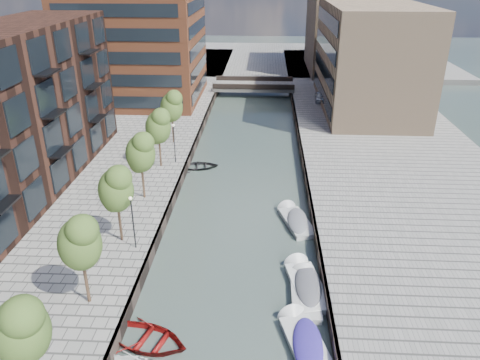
# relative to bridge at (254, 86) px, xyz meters

# --- Properties ---
(water) EXTENTS (300.00, 300.00, 0.00)m
(water) POSITION_rel_bridge_xyz_m (0.00, -32.00, -1.39)
(water) COLOR #38473F
(water) RESTS_ON ground
(quay_right) EXTENTS (20.00, 140.00, 1.00)m
(quay_right) POSITION_rel_bridge_xyz_m (16.00, -32.00, -0.89)
(quay_right) COLOR gray
(quay_right) RESTS_ON ground
(quay_wall_left) EXTENTS (0.25, 140.00, 1.00)m
(quay_wall_left) POSITION_rel_bridge_xyz_m (-6.10, -32.00, -0.89)
(quay_wall_left) COLOR #332823
(quay_wall_left) RESTS_ON ground
(quay_wall_right) EXTENTS (0.25, 140.00, 1.00)m
(quay_wall_right) POSITION_rel_bridge_xyz_m (6.10, -32.00, -0.89)
(quay_wall_right) COLOR #332823
(quay_wall_right) RESTS_ON ground
(far_closure) EXTENTS (80.00, 40.00, 1.00)m
(far_closure) POSITION_rel_bridge_xyz_m (0.00, 28.00, -0.89)
(far_closure) COLOR gray
(far_closure) RESTS_ON ground
(tan_block_near) EXTENTS (12.00, 25.00, 14.00)m
(tan_block_near) POSITION_rel_bridge_xyz_m (16.00, -10.00, 6.61)
(tan_block_near) COLOR #9A7D5E
(tan_block_near) RESTS_ON quay_right
(tan_block_far) EXTENTS (12.00, 20.00, 16.00)m
(tan_block_far) POSITION_rel_bridge_xyz_m (16.00, 16.00, 7.61)
(tan_block_far) COLOR #9A7D5E
(tan_block_far) RESTS_ON quay_right
(bridge) EXTENTS (13.00, 6.00, 1.30)m
(bridge) POSITION_rel_bridge_xyz_m (0.00, 0.00, 0.00)
(bridge) COLOR gray
(bridge) RESTS_ON ground
(tree_1) EXTENTS (2.50, 2.50, 5.95)m
(tree_1) POSITION_rel_bridge_xyz_m (-8.50, -61.00, 3.92)
(tree_1) COLOR #382619
(tree_1) RESTS_ON quay_left
(tree_2) EXTENTS (2.50, 2.50, 5.95)m
(tree_2) POSITION_rel_bridge_xyz_m (-8.50, -54.00, 3.92)
(tree_2) COLOR #382619
(tree_2) RESTS_ON quay_left
(tree_3) EXTENTS (2.50, 2.50, 5.95)m
(tree_3) POSITION_rel_bridge_xyz_m (-8.50, -47.00, 3.92)
(tree_3) COLOR #382619
(tree_3) RESTS_ON quay_left
(tree_4) EXTENTS (2.50, 2.50, 5.95)m
(tree_4) POSITION_rel_bridge_xyz_m (-8.50, -40.00, 3.92)
(tree_4) COLOR #382619
(tree_4) RESTS_ON quay_left
(tree_5) EXTENTS (2.50, 2.50, 5.95)m
(tree_5) POSITION_rel_bridge_xyz_m (-8.50, -33.00, 3.92)
(tree_5) COLOR #382619
(tree_5) RESTS_ON quay_left
(tree_6) EXTENTS (2.50, 2.50, 5.95)m
(tree_6) POSITION_rel_bridge_xyz_m (-8.50, -26.00, 3.92)
(tree_6) COLOR #382619
(tree_6) RESTS_ON quay_left
(lamp_1) EXTENTS (0.24, 0.24, 4.12)m
(lamp_1) POSITION_rel_bridge_xyz_m (-7.20, -48.00, 2.12)
(lamp_1) COLOR black
(lamp_1) RESTS_ON quay_left
(lamp_2) EXTENTS (0.24, 0.24, 4.12)m
(lamp_2) POSITION_rel_bridge_xyz_m (-7.20, -32.00, 2.12)
(lamp_2) COLOR black
(lamp_2) RESTS_ON quay_left
(sloop_2) EXTENTS (5.72, 4.79, 1.02)m
(sloop_2) POSITION_rel_bridge_xyz_m (-4.45, -56.25, -1.39)
(sloop_2) COLOR maroon
(sloop_2) RESTS_ON ground
(sloop_4) EXTENTS (4.48, 3.50, 0.85)m
(sloop_4) POSITION_rel_bridge_xyz_m (-4.88, -31.03, -1.39)
(sloop_4) COLOR black
(sloop_4) RESTS_ON ground
(motorboat_1) EXTENTS (2.97, 5.76, 1.83)m
(motorboat_1) POSITION_rel_bridge_xyz_m (4.91, -50.49, -1.17)
(motorboat_1) COLOR white
(motorboat_1) RESTS_ON ground
(motorboat_2) EXTENTS (1.82, 5.13, 1.71)m
(motorboat_2) POSITION_rel_bridge_xyz_m (4.80, -51.23, -1.29)
(motorboat_2) COLOR silver
(motorboat_2) RESTS_ON ground
(motorboat_3) EXTENTS (3.19, 5.64, 1.78)m
(motorboat_3) POSITION_rel_bridge_xyz_m (4.46, -55.89, -1.17)
(motorboat_3) COLOR silver
(motorboat_3) RESTS_ON ground
(motorboat_4) EXTENTS (3.19, 5.48, 1.73)m
(motorboat_4) POSITION_rel_bridge_xyz_m (4.65, -42.02, -1.18)
(motorboat_4) COLOR #BBBCBA
(motorboat_4) RESTS_ON ground
(car) EXTENTS (1.85, 4.20, 1.41)m
(car) POSITION_rel_bridge_xyz_m (10.14, -7.63, 0.31)
(car) COLOR #ADB0B2
(car) RESTS_ON quay_right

